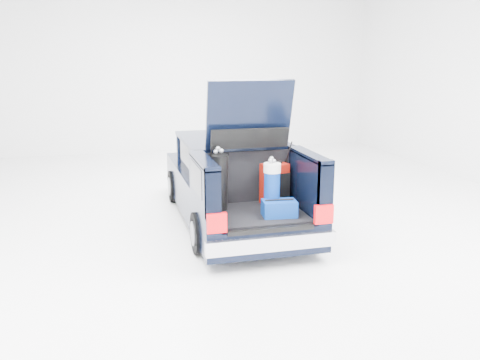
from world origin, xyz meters
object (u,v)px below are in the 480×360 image
object	(u,v)px
black_golf_bag	(219,182)
red_suitcase	(274,184)
blue_golf_bag	(272,188)
car	(231,182)
blue_duffel	(279,208)

from	to	relation	value
black_golf_bag	red_suitcase	bearing A→B (deg)	-6.71
black_golf_bag	blue_golf_bag	bearing A→B (deg)	-39.97
car	blue_duffel	xyz separation A→B (m)	(0.25, -1.83, 0.04)
black_golf_bag	blue_golf_bag	size ratio (longest dim) A/B	1.13
blue_golf_bag	blue_duffel	bearing A→B (deg)	-95.90
car	blue_golf_bag	size ratio (longest dim) A/B	5.66
black_golf_bag	blue_golf_bag	world-z (taller)	black_golf_bag
red_suitcase	black_golf_bag	bearing A→B (deg)	174.32
blue_golf_bag	black_golf_bag	bearing A→B (deg)	132.75
blue_golf_bag	blue_duffel	distance (m)	0.32
black_golf_bag	blue_duffel	bearing A→B (deg)	-49.00
car	red_suitcase	distance (m)	1.28
black_golf_bag	blue_golf_bag	xyz separation A→B (m)	(0.70, -0.33, -0.05)
car	black_golf_bag	world-z (taller)	car
car	blue_golf_bag	bearing A→B (deg)	-83.11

